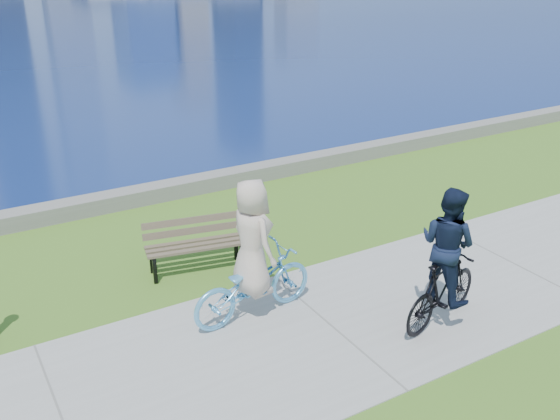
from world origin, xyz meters
The scene contains 6 objects.
ground centered at (0.00, 0.00, 0.00)m, with size 320.00×320.00×0.00m, color #3D681B.
concrete_path centered at (0.00, 0.00, 0.01)m, with size 80.00×3.50×0.02m, color gray.
seawall centered at (0.00, 6.20, 0.17)m, with size 90.00×0.50×0.35m, color slate.
park_bench centered at (-1.03, 2.74, 0.56)m, with size 1.84×0.94×0.91m.
cyclist_woman centered at (-0.88, 0.86, 0.85)m, with size 0.91×2.14×2.25m.
cyclist_man centered at (1.49, -0.74, 0.94)m, with size 0.94×1.86×2.20m.
Camera 1 is at (-4.73, -6.52, 5.39)m, focal length 40.00 mm.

